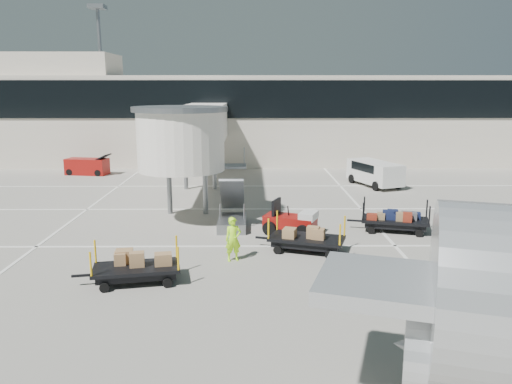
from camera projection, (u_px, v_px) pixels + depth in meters
ground at (262, 262)px, 20.29m from camera, size 140.00×140.00×0.00m
lane_markings at (247, 208)px, 29.42m from camera, size 40.00×30.00×0.02m
terminal at (252, 118)px, 48.76m from camera, size 64.00×12.11×15.20m
jet_bridge at (195, 131)px, 31.39m from camera, size 5.70×20.40×6.03m
baggage_tug at (291, 221)px, 24.14m from camera, size 2.76×2.34×1.63m
suitcase_cart at (397, 221)px, 24.47m from camera, size 3.99×2.32×1.53m
box_cart_near at (306, 238)px, 21.53m from camera, size 3.95×2.47×1.52m
box_cart_far at (135, 268)px, 17.96m from camera, size 3.87×2.08×1.48m
ground_worker at (233, 239)px, 20.22m from camera, size 0.76×0.61×1.83m
minivan at (374, 171)px, 35.97m from camera, size 3.39×4.98×1.75m
belt_loader at (87, 167)px, 40.69m from camera, size 3.75×1.95×1.72m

